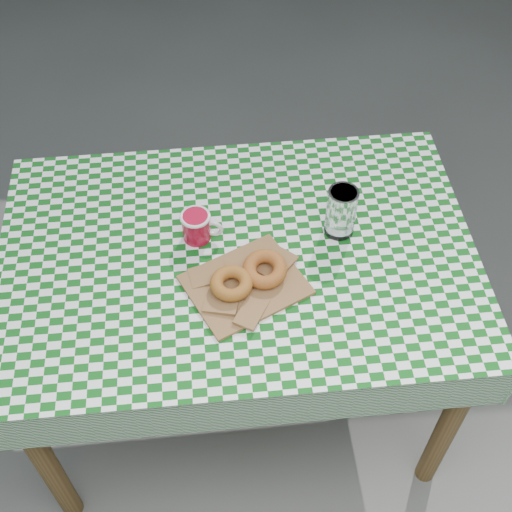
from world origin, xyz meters
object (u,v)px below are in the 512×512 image
at_px(paper_bag, 245,284).
at_px(table, 240,332).
at_px(coffee_mug, 196,227).
at_px(drinking_glass, 341,212).

bearing_deg(paper_bag, table, 98.40).
distance_m(paper_bag, coffee_mug, 0.21).
bearing_deg(paper_bag, coffee_mug, 125.60).
relative_size(paper_bag, drinking_glass, 1.92).
height_order(table, paper_bag, paper_bag).
relative_size(table, drinking_glass, 8.53).
relative_size(table, paper_bag, 4.44).
relative_size(table, coffee_mug, 8.31).
bearing_deg(table, coffee_mug, 147.12).
bearing_deg(table, paper_bag, -84.30).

